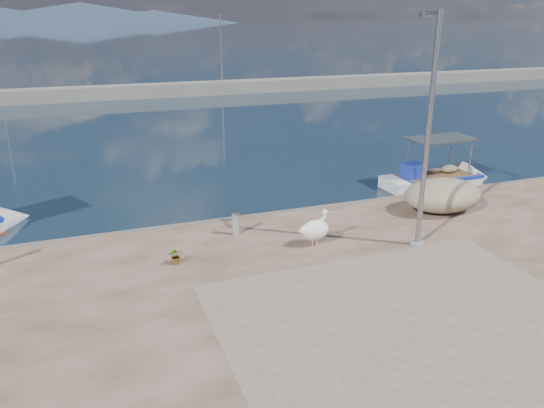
{
  "coord_description": "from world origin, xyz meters",
  "views": [
    {
      "loc": [
        -5.84,
        -12.09,
        7.31
      ],
      "look_at": [
        0.0,
        3.8,
        1.3
      ],
      "focal_mm": 35.0,
      "sensor_mm": 36.0,
      "label": 1
    }
  ],
  "objects": [
    {
      "name": "breakwater",
      "position": [
        -0.0,
        40.0,
        0.6
      ],
      "size": [
        120.0,
        2.2,
        7.5
      ],
      "color": "gray",
      "rests_on": "ground"
    },
    {
      "name": "boat_right",
      "position": [
        9.2,
        7.09,
        0.2
      ],
      "size": [
        5.36,
        1.86,
        2.56
      ],
      "rotation": [
        0.0,
        0.0,
        0.02
      ],
      "color": "white",
      "rests_on": "ground"
    },
    {
      "name": "mountains",
      "position": [
        4.39,
        650.0,
        9.51
      ],
      "size": [
        370.0,
        280.0,
        22.0
      ],
      "color": "#28384C",
      "rests_on": "ground"
    },
    {
      "name": "quay_patch",
      "position": [
        1.0,
        -3.0,
        0.5
      ],
      "size": [
        9.0,
        7.0,
        0.01
      ],
      "primitive_type": "cube",
      "color": "gray",
      "rests_on": "quay"
    },
    {
      "name": "net_pile_c",
      "position": [
        6.44,
        3.09,
        1.09
      ],
      "size": [
        3.02,
        2.16,
        1.19
      ],
      "primitive_type": "ellipsoid",
      "color": "tan",
      "rests_on": "quay"
    },
    {
      "name": "potted_plant",
      "position": [
        -3.63,
        2.01,
        0.75
      ],
      "size": [
        0.49,
        0.44,
        0.49
      ],
      "primitive_type": "imported",
      "rotation": [
        0.0,
        0.0,
        -0.15
      ],
      "color": "#33722D",
      "rests_on": "quay"
    },
    {
      "name": "lamp_post",
      "position": [
        3.76,
        0.76,
        3.8
      ],
      "size": [
        0.44,
        0.96,
        7.0
      ],
      "color": "gray",
      "rests_on": "quay"
    },
    {
      "name": "pelican",
      "position": [
        0.71,
        1.79,
        1.05
      ],
      "size": [
        1.19,
        0.56,
        1.17
      ],
      "rotation": [
        0.0,
        0.0,
        0.02
      ],
      "color": "tan",
      "rests_on": "quay"
    },
    {
      "name": "ground",
      "position": [
        0.0,
        0.0,
        0.0
      ],
      "size": [
        1400.0,
        1400.0,
        0.0
      ],
      "primitive_type": "plane",
      "color": "#162635",
      "rests_on": "ground"
    },
    {
      "name": "bollard_near",
      "position": [
        -1.39,
        3.5,
        0.93
      ],
      "size": [
        0.26,
        0.26,
        0.79
      ],
      "color": "gray",
      "rests_on": "quay"
    }
  ]
}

